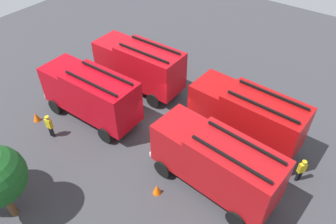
% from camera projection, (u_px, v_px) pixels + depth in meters
% --- Properties ---
extents(ground_plane, '(50.47, 50.47, 0.00)m').
position_uv_depth(ground_plane, '(168.00, 127.00, 21.66)').
color(ground_plane, '#38383D').
extents(fire_truck_0, '(7.31, 3.03, 3.88)m').
position_uv_depth(fire_truck_0, '(246.00, 115.00, 19.40)').
color(fire_truck_0, '#AA0D0F').
rests_on(fire_truck_0, ground).
extents(fire_truck_1, '(7.23, 2.82, 3.88)m').
position_uv_depth(fire_truck_1, '(139.00, 64.00, 23.69)').
color(fire_truck_1, '#B70D16').
rests_on(fire_truck_1, ground).
extents(fire_truck_2, '(7.37, 3.20, 3.88)m').
position_uv_depth(fire_truck_2, '(216.00, 161.00, 16.61)').
color(fire_truck_2, '#AB1015').
rests_on(fire_truck_2, ground).
extents(fire_truck_3, '(7.24, 2.85, 3.88)m').
position_uv_depth(fire_truck_3, '(91.00, 93.00, 21.02)').
color(fire_truck_3, '#B60714').
rests_on(fire_truck_3, ground).
extents(firefighter_0, '(0.32, 0.46, 1.82)m').
position_uv_depth(firefighter_0, '(120.00, 48.00, 27.78)').
color(firefighter_0, black).
rests_on(firefighter_0, ground).
extents(firefighter_1, '(0.45, 0.29, 1.71)m').
position_uv_depth(firefighter_1, '(49.00, 125.00, 20.42)').
color(firefighter_1, black).
rests_on(firefighter_1, ground).
extents(firefighter_2, '(0.44, 0.48, 1.61)m').
position_uv_depth(firefighter_2, '(301.00, 170.00, 17.78)').
color(firefighter_2, black).
rests_on(firefighter_2, ground).
extents(traffic_cone_0, '(0.48, 0.48, 0.68)m').
position_uv_depth(traffic_cone_0, '(157.00, 189.00, 17.47)').
color(traffic_cone_0, '#F2600C').
rests_on(traffic_cone_0, ground).
extents(traffic_cone_1, '(0.48, 0.48, 0.69)m').
position_uv_depth(traffic_cone_1, '(36.00, 117.00, 21.97)').
color(traffic_cone_1, '#F2600C').
rests_on(traffic_cone_1, ground).
extents(traffic_cone_2, '(0.48, 0.48, 0.68)m').
position_uv_depth(traffic_cone_2, '(293.00, 123.00, 21.50)').
color(traffic_cone_2, '#F2600C').
rests_on(traffic_cone_2, ground).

